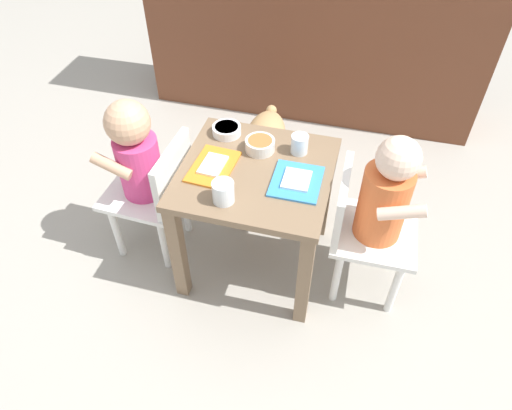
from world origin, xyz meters
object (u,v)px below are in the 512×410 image
Objects in this scene: water_cup_left at (299,145)px; cereal_bowl_right_side at (227,130)px; seated_child_right at (380,203)px; water_cup_right at (223,193)px; food_tray_right at (296,181)px; dining_table at (256,191)px; dog at (264,143)px; food_tray_left at (213,166)px; veggie_bowl_far at (260,145)px; seated_child_left at (141,162)px.

water_cup_left reaches higher than cereal_bowl_right_side.
seated_child_right reaches higher than water_cup_right.
water_cup_left is at bearing 98.33° from food_tray_right.
water_cup_left is (0.12, 0.13, 0.13)m from dining_table.
food_tray_left is at bearing -95.31° from dog.
cereal_bowl_right_side is (-0.27, 0.03, -0.01)m from water_cup_left.
dining_table is 0.18m from food_tray_right.
water_cup_left is at bearing -58.79° from dog.
water_cup_left is 0.13m from veggie_bowl_far.
cereal_bowl_right_side is (0.26, 0.18, 0.06)m from seated_child_left.
water_cup_left is (-0.29, 0.13, 0.08)m from seated_child_right.
seated_child_right is 3.75× the size of food_tray_right.
cereal_bowl_right_side is (-0.14, 0.06, -0.00)m from veggie_bowl_far.
seated_child_right is at bearing 2.21° from food_tray_left.
water_cup_right is (-0.06, -0.16, 0.13)m from dining_table.
seated_child_left reaches higher than cereal_bowl_right_side.
seated_child_left reaches higher than water_cup_right.
water_cup_right is at bearing -86.91° from dog.
food_tray_left reaches higher than dining_table.
water_cup_right reaches higher than cereal_bowl_right_side.
food_tray_right is 0.16m from water_cup_left.
food_tray_right is (0.23, -0.50, 0.27)m from dog.
water_cup_left reaches higher than dining_table.
food_tray_left is 1.99× the size of cereal_bowl_right_side.
dog is 0.71m from water_cup_right.
veggie_bowl_far is (0.40, 0.12, 0.07)m from seated_child_left.
seated_child_right is at bearing 4.49° from food_tray_right.
water_cup_right is at bearing -74.04° from cereal_bowl_right_side.
food_tray_left is (-0.55, -0.02, 0.05)m from seated_child_right.
water_cup_left is (0.53, 0.15, 0.07)m from seated_child_left.
cereal_bowl_right_side is (-0.01, 0.19, 0.01)m from food_tray_left.
food_tray_right is at bearing -81.67° from water_cup_left.
dining_table is 0.16m from veggie_bowl_far.
food_tray_left is (-0.05, -0.50, 0.27)m from dog.
food_tray_right is at bearing 34.82° from water_cup_right.
water_cup_left is at bearing 47.86° from dining_table.
seated_child_right is at bearing -43.74° from dog.
water_cup_left is at bearing 30.89° from food_tray_left.
water_cup_left is (0.26, 0.15, 0.02)m from food_tray_left.
seated_child_right reaches higher than veggie_bowl_far.
water_cup_right reaches higher than dining_table.
water_cup_left is at bearing 10.40° from veggie_bowl_far.
dog is 0.50m from water_cup_left.
dining_table is 1.05× the size of dog.
veggie_bowl_far is at bearing 97.66° from dining_table.
dining_table is 0.74× the size of seated_child_right.
food_tray_left is at bearing -149.11° from water_cup_left.
veggie_bowl_far is 1.00× the size of cereal_bowl_right_side.
seated_child_left is 0.28m from food_tray_left.
seated_child_left is at bearing -122.69° from dog.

